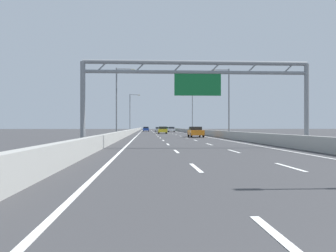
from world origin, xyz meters
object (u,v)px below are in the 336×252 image
object	(u,v)px
white_car	(171,129)
streetlamp_right_mid	(227,99)
silver_car	(158,129)
sign_gantry	(197,81)
green_car	(168,129)
orange_car	(196,132)
blue_car	(146,129)
streetlamp_left_mid	(118,98)
yellow_car	(163,130)
streetlamp_right_far	(191,111)
streetlamp_left_far	(131,111)

from	to	relation	value
white_car	streetlamp_right_mid	bearing A→B (deg)	-85.69
silver_car	sign_gantry	bearing A→B (deg)	-89.89
green_car	orange_car	distance (m)	72.85
blue_car	streetlamp_left_mid	bearing A→B (deg)	-93.30
silver_car	orange_car	world-z (taller)	orange_car
yellow_car	blue_car	xyz separation A→B (m)	(-3.63, 34.06, -0.04)
streetlamp_right_far	green_car	size ratio (longest dim) A/B	2.31
green_car	white_car	bearing A→B (deg)	-90.94
sign_gantry	blue_car	distance (m)	86.85
streetlamp_right_mid	orange_car	size ratio (longest dim) A/B	2.08
sign_gantry	streetlamp_right_mid	size ratio (longest dim) A/B	1.76
streetlamp_right_mid	blue_car	bearing A→B (deg)	100.14
yellow_car	blue_car	distance (m)	34.25
streetlamp_right_mid	yellow_car	bearing A→B (deg)	104.76
streetlamp_right_mid	streetlamp_left_far	bearing A→B (deg)	110.23
streetlamp_left_mid	blue_car	size ratio (longest dim) A/B	2.18
silver_car	orange_car	bearing A→B (deg)	-86.45
streetlamp_left_far	silver_car	size ratio (longest dim) A/B	2.06
streetlamp_right_mid	streetlamp_left_far	distance (m)	43.19
yellow_car	streetlamp_right_mid	bearing A→B (deg)	-75.24
streetlamp_left_far	white_car	bearing A→B (deg)	51.67
streetlamp_right_far	silver_car	world-z (taller)	streetlamp_right_far
orange_car	blue_car	bearing A→B (deg)	96.88
white_car	yellow_car	xyz separation A→B (m)	(-3.58, -25.16, 0.03)
yellow_car	orange_car	size ratio (longest dim) A/B	0.95
streetlamp_right_mid	blue_car	size ratio (longest dim) A/B	2.18
blue_car	silver_car	bearing A→B (deg)	-31.89
streetlamp_right_mid	blue_car	world-z (taller)	streetlamp_right_mid
streetlamp_left_mid	streetlamp_right_mid	bearing A→B (deg)	0.00
blue_car	streetlamp_right_far	bearing A→B (deg)	-63.46
sign_gantry	white_car	world-z (taller)	sign_gantry
white_car	yellow_car	world-z (taller)	yellow_car
yellow_car	sign_gantry	bearing A→B (deg)	-89.77
streetlamp_right_mid	green_car	bearing A→B (deg)	92.83
streetlamp_left_far	silver_car	bearing A→B (deg)	70.20
silver_car	green_car	distance (m)	15.30
yellow_car	blue_car	size ratio (longest dim) A/B	1.00
streetlamp_right_far	yellow_car	distance (m)	14.52
streetlamp_left_mid	silver_car	world-z (taller)	streetlamp_left_mid
streetlamp_left_far	silver_car	xyz separation A→B (m)	(7.32, 20.32, -4.68)
streetlamp_right_mid	yellow_car	distance (m)	30.43
streetlamp_right_mid	silver_car	bearing A→B (deg)	97.13
white_car	green_car	world-z (taller)	white_car
sign_gantry	streetlamp_right_mid	world-z (taller)	streetlamp_right_mid
streetlamp_left_far	sign_gantry	bearing A→B (deg)	-83.34
streetlamp_right_far	yellow_car	bearing A→B (deg)	-123.81
white_car	orange_car	distance (m)	51.44
sign_gantry	streetlamp_left_mid	size ratio (longest dim) A/B	1.76
green_car	blue_car	xyz separation A→B (m)	(-7.55, -12.51, 0.01)
orange_car	silver_car	bearing A→B (deg)	93.55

